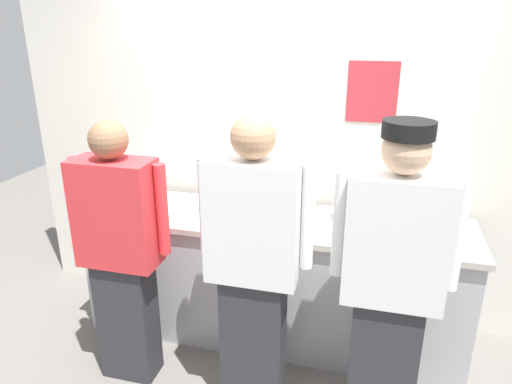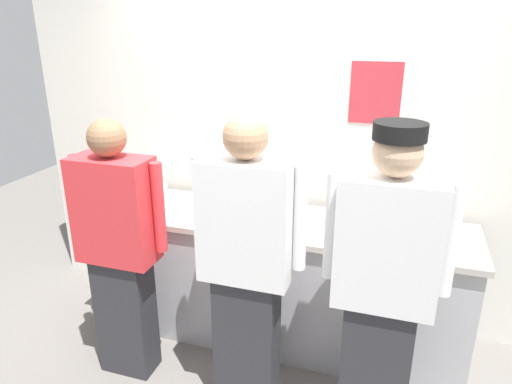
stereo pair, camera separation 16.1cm
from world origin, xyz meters
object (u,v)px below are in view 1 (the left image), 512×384
object	(u,v)px
squeeze_bottle_secondary	(237,201)
ramekin_green_sauce	(180,207)
sheet_tray	(285,218)
squeeze_bottle_spare	(443,220)
ramekin_orange_sauce	(453,239)
ramekin_red_sauce	(231,222)
chef_center	(253,264)
mixing_bowl_steel	(138,197)
chef_far_right	(392,281)
squeeze_bottle_primary	(439,211)
plate_stack_front	(349,213)
ramekin_yellow_sauce	(193,214)
chef_near_left	(121,251)

from	to	relation	value
squeeze_bottle_secondary	ramekin_green_sauce	xyz separation A→B (m)	(-0.40, -0.05, -0.07)
sheet_tray	squeeze_bottle_spare	world-z (taller)	squeeze_bottle_spare
squeeze_bottle_secondary	ramekin_orange_sauce	bearing A→B (deg)	-3.83
ramekin_red_sauce	sheet_tray	bearing A→B (deg)	28.68
chef_center	mixing_bowl_steel	size ratio (longest dim) A/B	4.51
chef_center	ramekin_orange_sauce	bearing A→B (deg)	27.60
ramekin_green_sauce	sheet_tray	bearing A→B (deg)	2.29
chef_far_right	squeeze_bottle_primary	bearing A→B (deg)	70.86
chef_far_right	sheet_tray	xyz separation A→B (m)	(-0.67, 0.66, -0.01)
plate_stack_front	sheet_tray	xyz separation A→B (m)	(-0.41, -0.12, -0.04)
sheet_tray	squeeze_bottle_secondary	size ratio (longest dim) A/B	2.40
sheet_tray	ramekin_yellow_sauce	bearing A→B (deg)	-167.98
plate_stack_front	sheet_tray	bearing A→B (deg)	-164.14
squeeze_bottle_secondary	ramekin_orange_sauce	xyz separation A→B (m)	(1.37, -0.09, -0.07)
squeeze_bottle_primary	squeeze_bottle_secondary	xyz separation A→B (m)	(-1.31, -0.19, 0.01)
chef_far_right	ramekin_yellow_sauce	xyz separation A→B (m)	(-1.28, 0.53, 0.01)
chef_near_left	ramekin_yellow_sauce	xyz separation A→B (m)	(0.27, 0.48, 0.07)
chef_far_right	ramekin_yellow_sauce	bearing A→B (deg)	157.53
chef_near_left	squeeze_bottle_primary	world-z (taller)	chef_near_left
squeeze_bottle_primary	squeeze_bottle_secondary	distance (m)	1.32
mixing_bowl_steel	ramekin_orange_sauce	size ratio (longest dim) A/B	3.74
chef_center	squeeze_bottle_primary	distance (m)	1.33
chef_center	sheet_tray	size ratio (longest dim) A/B	3.62
ramekin_orange_sauce	chef_near_left	bearing A→B (deg)	-164.32
mixing_bowl_steel	ramekin_green_sauce	distance (m)	0.34
ramekin_orange_sauce	squeeze_bottle_secondary	bearing A→B (deg)	176.17
mixing_bowl_steel	squeeze_bottle_primary	bearing A→B (deg)	5.74
chef_near_left	ramekin_orange_sauce	distance (m)	1.98
ramekin_red_sauce	chef_near_left	bearing A→B (deg)	-141.71
sheet_tray	squeeze_bottle_primary	bearing A→B (deg)	11.85
chef_near_left	chef_far_right	bearing A→B (deg)	-1.80
chef_far_right	mixing_bowl_steel	world-z (taller)	chef_far_right
chef_near_left	squeeze_bottle_secondary	world-z (taller)	chef_near_left
plate_stack_front	chef_center	bearing A→B (deg)	-120.95
plate_stack_front	squeeze_bottle_spare	bearing A→B (deg)	-6.88
mixing_bowl_steel	ramekin_red_sauce	world-z (taller)	mixing_bowl_steel
squeeze_bottle_spare	ramekin_green_sauce	world-z (taller)	squeeze_bottle_spare
chef_far_right	squeeze_bottle_secondary	world-z (taller)	chef_far_right
chef_near_left	chef_center	size ratio (longest dim) A/B	0.96
chef_near_left	ramekin_yellow_sauce	distance (m)	0.55
squeeze_bottle_secondary	ramekin_yellow_sauce	world-z (taller)	squeeze_bottle_secondary
ramekin_green_sauce	ramekin_orange_sauce	bearing A→B (deg)	-1.46
squeeze_bottle_secondary	plate_stack_front	bearing A→B (deg)	7.51
chef_near_left	squeeze_bottle_primary	size ratio (longest dim) A/B	9.27
squeeze_bottle_spare	squeeze_bottle_secondary	bearing A→B (deg)	-178.77
mixing_bowl_steel	sheet_tray	distance (m)	1.08
chef_near_left	sheet_tray	world-z (taller)	chef_near_left
squeeze_bottle_primary	ramekin_yellow_sauce	world-z (taller)	squeeze_bottle_primary
mixing_bowl_steel	ramekin_orange_sauce	bearing A→B (deg)	-1.97
squeeze_bottle_secondary	chef_far_right	bearing A→B (deg)	-33.75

